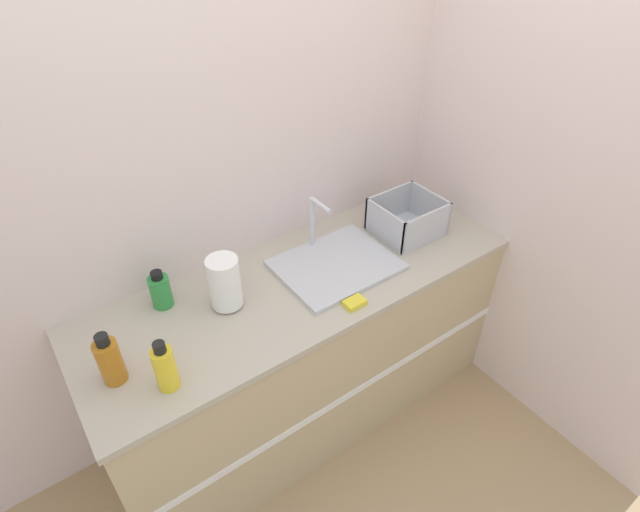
# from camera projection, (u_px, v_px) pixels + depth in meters

# --- Properties ---
(ground_plane) EXTENTS (12.00, 12.00, 0.00)m
(ground_plane) POSITION_uv_depth(u_px,v_px,m) (343.00, 450.00, 2.54)
(ground_plane) COLOR tan
(wall_back) EXTENTS (4.37, 0.06, 2.60)m
(wall_back) POSITION_uv_depth(u_px,v_px,m) (255.00, 169.00, 2.21)
(wall_back) COLOR silver
(wall_back) RESTS_ON ground_plane
(wall_right) EXTENTS (0.06, 2.67, 2.60)m
(wall_right) POSITION_uv_depth(u_px,v_px,m) (473.00, 141.00, 2.44)
(wall_right) COLOR silver
(wall_right) RESTS_ON ground_plane
(counter_cabinet) EXTENTS (1.99, 0.70, 0.91)m
(counter_cabinet) POSITION_uv_depth(u_px,v_px,m) (305.00, 349.00, 2.48)
(counter_cabinet) COLOR tan
(counter_cabinet) RESTS_ON ground_plane
(sink) EXTENTS (0.52, 0.42, 0.28)m
(sink) POSITION_uv_depth(u_px,v_px,m) (335.00, 263.00, 2.27)
(sink) COLOR silver
(sink) RESTS_ON counter_cabinet
(paper_towel_roll) EXTENTS (0.13, 0.13, 0.23)m
(paper_towel_roll) POSITION_uv_depth(u_px,v_px,m) (225.00, 283.00, 2.00)
(paper_towel_roll) COLOR #4C4C51
(paper_towel_roll) RESTS_ON counter_cabinet
(dish_rack) EXTENTS (0.31, 0.28, 0.18)m
(dish_rack) POSITION_uv_depth(u_px,v_px,m) (407.00, 221.00, 2.46)
(dish_rack) COLOR #B7BABF
(dish_rack) RESTS_ON counter_cabinet
(bottle_yellow) EXTENTS (0.08, 0.08, 0.21)m
(bottle_yellow) POSITION_uv_depth(u_px,v_px,m) (165.00, 368.00, 1.69)
(bottle_yellow) COLOR yellow
(bottle_yellow) RESTS_ON counter_cabinet
(bottle_amber) EXTENTS (0.08, 0.08, 0.22)m
(bottle_amber) POSITION_uv_depth(u_px,v_px,m) (110.00, 361.00, 1.71)
(bottle_amber) COLOR #B26B19
(bottle_amber) RESTS_ON counter_cabinet
(bottle_green) EXTENTS (0.09, 0.09, 0.17)m
(bottle_green) POSITION_uv_depth(u_px,v_px,m) (160.00, 291.00, 2.03)
(bottle_green) COLOR #2D8C3D
(bottle_green) RESTS_ON counter_cabinet
(sponge) EXTENTS (0.09, 0.06, 0.02)m
(sponge) POSITION_uv_depth(u_px,v_px,m) (355.00, 303.00, 2.07)
(sponge) COLOR yellow
(sponge) RESTS_ON counter_cabinet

